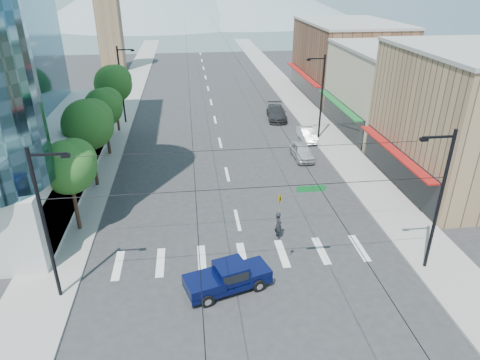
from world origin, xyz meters
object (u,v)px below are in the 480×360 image
Objects in this scene: parked_car_far at (277,113)px; parked_car_near at (302,151)px; pickup_truck at (227,277)px; pedestrian at (278,225)px; parked_car_mid at (307,134)px.

parked_car_near is at bearing -84.57° from parked_car_far.
pedestrian is at bearing 34.31° from pickup_truck.
pedestrian is 26.49m from parked_car_far.
pickup_truck is at bearing -117.15° from parked_car_near.
pedestrian is at bearing -95.67° from parked_car_far.
pickup_truck is 32.22m from parked_car_far.
pickup_truck is at bearing -100.86° from parked_car_far.
pedestrian is at bearing -111.73° from parked_car_near.
parked_car_mid is 0.74× the size of parked_car_far.
parked_car_near is 1.06× the size of parked_car_mid.
pedestrian is 14.36m from parked_car_near.
parked_car_far is (-1.80, 7.78, 0.13)m from parked_car_mid.
parked_car_near is (9.04, 18.35, -0.15)m from pickup_truck.
parked_car_far is (0.00, 12.58, 0.06)m from parked_car_near.
pedestrian is 0.46× the size of parked_car_near.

